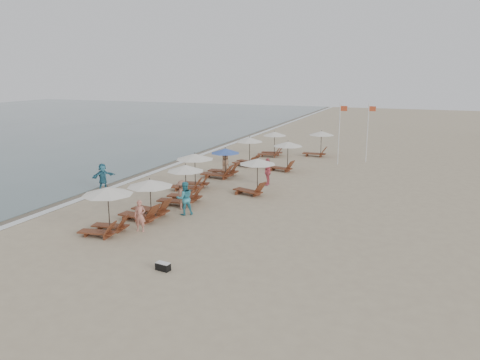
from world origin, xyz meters
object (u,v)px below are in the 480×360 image
at_px(lounger_station_2, 182,186).
at_px(inland_station_1, 285,152).
at_px(lounger_station_1, 146,199).
at_px(lounger_station_3, 192,171).
at_px(lounger_station_0, 106,207).
at_px(beachgoer_near, 140,216).
at_px(waterline_walker, 103,177).
at_px(lounger_station_5, 247,151).
at_px(flag_pole_near, 340,131).
at_px(beachgoer_mid_b, 182,195).
at_px(lounger_station_6, 272,144).
at_px(inland_station_2, 318,141).
at_px(duffel_bag, 163,266).
at_px(beachgoer_mid_a, 185,198).
at_px(lounger_station_4, 221,164).
at_px(beachgoer_far_a, 268,172).
at_px(beachgoer_far_b, 225,164).
at_px(inland_station_0, 254,172).

xyz_separation_m(lounger_station_2, inland_station_1, (2.92, 10.74, 0.37)).
xyz_separation_m(lounger_station_1, lounger_station_3, (-0.61, 6.24, 0.17)).
height_order(lounger_station_0, beachgoer_near, lounger_station_0).
relative_size(lounger_station_0, inland_station_1, 0.94).
relative_size(inland_station_1, waterline_walker, 1.56).
distance_m(lounger_station_5, flag_pole_near, 7.53).
relative_size(lounger_station_0, beachgoer_mid_b, 1.54).
bearing_deg(inland_station_1, lounger_station_2, -105.23).
relative_size(lounger_station_6, beachgoer_near, 1.65).
xyz_separation_m(waterline_walker, flag_pole_near, (12.40, 13.84, 1.85)).
bearing_deg(lounger_station_2, lounger_station_3, 107.17).
distance_m(inland_station_2, duffel_bag, 26.29).
distance_m(lounger_station_6, beachgoer_mid_a, 18.29).
height_order(lounger_station_4, lounger_station_5, lounger_station_5).
bearing_deg(lounger_station_4, beachgoer_far_a, -16.42).
distance_m(lounger_station_1, beachgoer_far_b, 10.94).
xyz_separation_m(lounger_station_2, duffel_bag, (3.75, -8.44, -0.89)).
xyz_separation_m(lounger_station_6, inland_station_0, (3.00, -13.07, 0.32)).
bearing_deg(duffel_bag, lounger_station_2, 113.95).
distance_m(lounger_station_2, flag_pole_near, 16.13).
distance_m(inland_station_2, beachgoer_far_a, 11.85).
distance_m(inland_station_2, waterline_walker, 19.67).
xyz_separation_m(lounger_station_5, flag_pole_near, (6.68, 3.12, 1.53)).
bearing_deg(beachgoer_far_b, beachgoer_near, -160.44).
relative_size(lounger_station_4, beachgoer_far_b, 1.69).
distance_m(lounger_station_1, inland_station_0, 7.34).
distance_m(beachgoer_far_a, duffel_bag, 14.48).
bearing_deg(flag_pole_near, waterline_walker, -131.86).
bearing_deg(beachgoer_mid_a, beachgoer_far_b, -120.57).
distance_m(lounger_station_6, waterline_walker, 16.70).
height_order(beachgoer_far_a, duffel_bag, beachgoer_far_a).
bearing_deg(lounger_station_4, waterline_walker, -131.40).
height_order(lounger_station_3, inland_station_0, lounger_station_3).
bearing_deg(lounger_station_3, lounger_station_2, -72.83).
distance_m(inland_station_1, inland_station_2, 7.16).
xyz_separation_m(lounger_station_5, waterline_walker, (-5.72, -10.72, -0.32)).
distance_m(lounger_station_2, beachgoer_far_b, 7.85).
bearing_deg(lounger_station_0, lounger_station_5, 88.99).
relative_size(lounger_station_0, beachgoer_mid_a, 1.40).
height_order(beachgoer_mid_a, beachgoer_far_b, beachgoer_mid_a).
bearing_deg(beachgoer_near, flag_pole_near, 59.13).
bearing_deg(beachgoer_mid_b, beachgoer_near, 155.32).
bearing_deg(inland_station_1, beachgoer_mid_a, -97.96).
xyz_separation_m(inland_station_0, beachgoer_mid_a, (-1.95, -5.19, -0.51)).
distance_m(lounger_station_5, inland_station_0, 9.05).
xyz_separation_m(lounger_station_5, beachgoer_mid_a, (1.61, -13.51, -0.28)).
xyz_separation_m(inland_station_2, beachgoer_far_a, (-0.78, -11.82, -0.45)).
distance_m(lounger_station_4, duffel_bag, 16.21).
distance_m(lounger_station_4, beachgoer_mid_b, 8.30).
relative_size(lounger_station_0, inland_station_0, 0.93).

